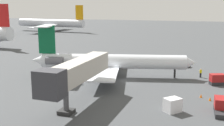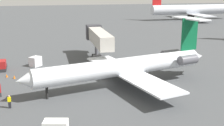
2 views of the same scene
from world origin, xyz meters
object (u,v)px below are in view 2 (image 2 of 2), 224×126
(regional_jet, at_px, (128,66))
(cargo_container_uld, at_px, (35,61))
(ground_crew_marshaller, at_px, (9,102))
(traffic_cone_mid, at_px, (14,77))
(parked_airliner_west_end, at_px, (191,10))
(traffic_cone_near, at_px, (7,76))
(baggage_tug_trailing, at_px, (2,66))
(jet_bridge, at_px, (98,37))

(regional_jet, height_order, cargo_container_uld, regional_jet)
(ground_crew_marshaller, relative_size, traffic_cone_mid, 3.07)
(parked_airliner_west_end, bearing_deg, traffic_cone_mid, -43.89)
(traffic_cone_near, relative_size, parked_airliner_west_end, 0.01)
(regional_jet, relative_size, baggage_tug_trailing, 7.66)
(cargo_container_uld, distance_m, traffic_cone_near, 7.71)
(traffic_cone_mid, bearing_deg, baggage_tug_trailing, -156.45)
(ground_crew_marshaller, height_order, traffic_cone_near, ground_crew_marshaller)
(regional_jet, relative_size, ground_crew_marshaller, 18.37)
(ground_crew_marshaller, distance_m, cargo_container_uld, 20.02)
(regional_jet, distance_m, cargo_container_uld, 20.40)
(regional_jet, height_order, ground_crew_marshaller, regional_jet)
(traffic_cone_mid, distance_m, parked_airliner_west_end, 102.56)
(jet_bridge, bearing_deg, regional_jet, 4.28)
(parked_airliner_west_end, bearing_deg, baggage_tug_trailing, -47.15)
(ground_crew_marshaller, height_order, cargo_container_uld, cargo_container_uld)
(jet_bridge, height_order, ground_crew_marshaller, jet_bridge)
(jet_bridge, distance_m, parked_airliner_west_end, 84.61)
(regional_jet, xyz_separation_m, traffic_cone_mid, (-7.53, -17.28, -2.82))
(ground_crew_marshaller, distance_m, baggage_tug_trailing, 18.45)
(regional_jet, bearing_deg, baggage_tug_trailing, -123.73)
(traffic_cone_near, relative_size, traffic_cone_mid, 1.00)
(regional_jet, distance_m, parked_airliner_west_end, 97.55)
(jet_bridge, distance_m, traffic_cone_mid, 19.18)
(jet_bridge, bearing_deg, cargo_container_uld, -79.36)
(traffic_cone_near, xyz_separation_m, traffic_cone_mid, (1.09, 1.28, 0.00))
(baggage_tug_trailing, xyz_separation_m, parked_airliner_west_end, (-68.20, 73.51, 3.61))
(cargo_container_uld, height_order, traffic_cone_near, cargo_container_uld)
(regional_jet, bearing_deg, jet_bridge, -175.72)
(jet_bridge, relative_size, traffic_cone_mid, 30.28)
(regional_jet, height_order, jet_bridge, regional_jet)
(baggage_tug_trailing, bearing_deg, jet_bridge, 102.07)
(jet_bridge, height_order, baggage_tug_trailing, jet_bridge)
(cargo_container_uld, height_order, traffic_cone_mid, cargo_container_uld)
(baggage_tug_trailing, bearing_deg, traffic_cone_near, 14.58)
(regional_jet, height_order, traffic_cone_near, regional_jet)
(jet_bridge, xyz_separation_m, baggage_tug_trailing, (3.95, -18.46, -3.91))
(jet_bridge, relative_size, ground_crew_marshaller, 9.86)
(ground_crew_marshaller, height_order, baggage_tug_trailing, baggage_tug_trailing)
(baggage_tug_trailing, relative_size, cargo_container_uld, 1.59)
(traffic_cone_near, height_order, parked_airliner_west_end, parked_airliner_west_end)
(jet_bridge, xyz_separation_m, traffic_cone_mid, (9.60, -15.99, -4.47))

